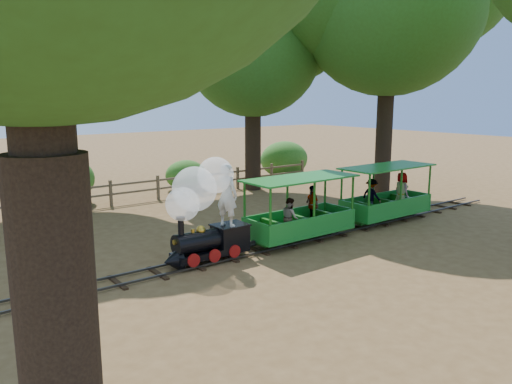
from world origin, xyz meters
TOP-DOWN VIEW (x-y plane):
  - ground at (0.00, 0.00)m, footprint 90.00×90.00m
  - track at (0.00, 0.00)m, footprint 22.00×1.00m
  - locomotive at (-1.66, 0.06)m, footprint 2.37×1.11m
  - carriage_front at (1.57, -0.02)m, footprint 3.46×1.41m
  - carriage_rear at (5.50, 0.02)m, footprint 3.46×1.41m
  - oak_ne at (5.47, 7.58)m, footprint 7.57×6.67m
  - fence at (0.00, 8.00)m, footprint 18.10×0.10m
  - shrub_mid_w at (-2.60, 9.30)m, footprint 2.85×2.19m
  - shrub_mid_e at (3.04, 9.30)m, footprint 1.93×1.49m
  - shrub_east at (8.91, 9.30)m, footprint 2.71×2.08m

SIDE VIEW (x-z plane):
  - ground at x=0.00m, z-range 0.00..0.00m
  - track at x=0.00m, z-range 0.02..0.12m
  - fence at x=0.00m, z-range 0.08..1.08m
  - shrub_mid_e at x=3.04m, z-range 0.00..1.34m
  - carriage_front at x=1.57m, z-range -0.14..1.65m
  - carriage_rear at x=5.50m, z-range -0.11..1.68m
  - shrub_east at x=8.91m, z-range 0.00..1.87m
  - shrub_mid_w at x=-2.60m, z-range 0.00..1.97m
  - locomotive at x=-1.66m, z-range 0.19..2.91m
  - oak_ne at x=5.47m, z-range 1.93..11.25m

